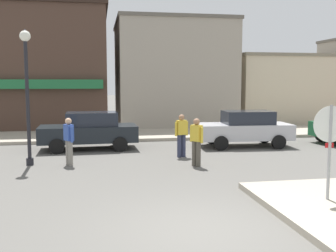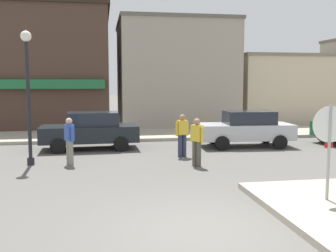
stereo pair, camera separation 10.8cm
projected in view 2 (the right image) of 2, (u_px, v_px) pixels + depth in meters
The scene contains 12 objects.
ground_plane at pixel (201, 230), 7.46m from camera, with size 160.00×160.00×0.00m, color #5B5954.
kerb_far at pixel (138, 135), 20.51m from camera, with size 80.00×4.00×0.15m, color #A89E8C.
stop_sign at pixel (329, 140), 8.77m from camera, with size 0.82×0.08×2.30m.
lamp_post at pixel (28, 77), 13.05m from camera, with size 0.36×0.36×4.54m.
parked_car_nearest at pixel (91, 130), 16.44m from camera, with size 4.05×1.98×1.56m.
parked_car_second at pixel (246, 128), 17.11m from camera, with size 4.09×2.05×1.56m.
pedestrian_crossing_near at pixel (182, 134), 14.69m from camera, with size 0.55×0.31×1.61m.
pedestrian_crossing_far at pixel (69, 140), 13.26m from camera, with size 0.37×0.52×1.61m.
pedestrian_kerb_side at pixel (197, 141), 13.06m from camera, with size 0.39×0.50×1.61m.
building_corner_shop at pixel (37, 69), 25.27m from camera, with size 9.33×9.01×7.32m.
building_storefront_left_near at pixel (173, 74), 25.99m from camera, with size 7.26×7.22×6.68m.
building_storefront_left_mid at pixel (284, 89), 27.85m from camera, with size 7.96×6.44×4.63m.
Camera 2 is at (-1.81, -6.99, 2.80)m, focal length 42.00 mm.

